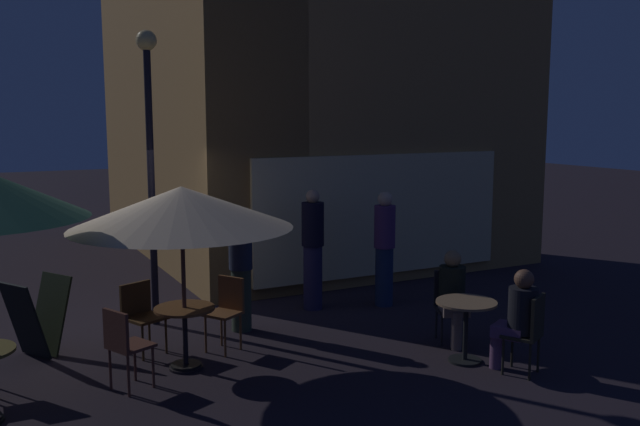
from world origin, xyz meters
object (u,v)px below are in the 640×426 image
(cafe_table_2, at_px, (466,318))
(cafe_chair_3, at_px, (124,341))
(cafe_chair_2, at_px, (141,311))
(patron_standing_2, at_px, (313,249))
(menu_sandwich_board, at_px, (38,317))
(cafe_chair_4, at_px, (530,328))
(cafe_chair_5, at_px, (450,300))
(cafe_chair_1, at_px, (227,306))
(street_lamp_near_corner, at_px, (150,136))
(patron_standing_4, at_px, (384,248))
(patio_umbrella_1, at_px, (182,208))
(patron_seated_0, at_px, (518,314))
(patron_seated_1, at_px, (453,291))
(cafe_table_1, at_px, (185,325))
(patron_standing_3, at_px, (241,268))

(cafe_table_2, bearing_deg, cafe_chair_3, 165.76)
(cafe_chair_2, xyz_separation_m, patron_standing_2, (2.81, 0.78, 0.40))
(menu_sandwich_board, distance_m, cafe_chair_4, 5.93)
(cafe_chair_4, height_order, cafe_chair_5, cafe_chair_4)
(cafe_table_2, height_order, cafe_chair_5, cafe_chair_5)
(cafe_chair_2, xyz_separation_m, cafe_chair_5, (3.76, -1.38, 0.00))
(cafe_chair_1, height_order, patron_standing_2, patron_standing_2)
(street_lamp_near_corner, bearing_deg, patron_standing_4, -11.05)
(menu_sandwich_board, height_order, patio_umbrella_1, patio_umbrella_1)
(patron_seated_0, bearing_deg, cafe_chair_3, 41.65)
(street_lamp_near_corner, bearing_deg, patio_umbrella_1, -93.57)
(cafe_chair_2, height_order, cafe_chair_5, cafe_chair_5)
(patron_seated_0, height_order, patron_standing_2, patron_standing_2)
(cafe_chair_1, height_order, patron_seated_1, patron_seated_1)
(cafe_table_1, xyz_separation_m, patron_standing_2, (2.48, 1.58, 0.40))
(cafe_chair_3, relative_size, cafe_chair_5, 0.99)
(cafe_chair_3, relative_size, patron_standing_3, 0.53)
(patron_standing_2, bearing_deg, cafe_table_1, 129.97)
(patron_standing_2, bearing_deg, patron_seated_0, -157.79)
(cafe_chair_3, xyz_separation_m, cafe_chair_5, (4.21, -0.23, -0.02))
(cafe_chair_3, xyz_separation_m, cafe_chair_4, (4.23, -1.66, -0.00))
(street_lamp_near_corner, xyz_separation_m, menu_sandwich_board, (-1.62, -0.66, -2.19))
(cafe_chair_4, relative_size, patron_seated_1, 0.77)
(cafe_chair_4, height_order, patron_standing_4, patron_standing_4)
(patio_umbrella_1, bearing_deg, cafe_chair_5, -9.62)
(menu_sandwich_board, height_order, patron_seated_0, patron_seated_0)
(street_lamp_near_corner, relative_size, cafe_chair_3, 4.48)
(street_lamp_near_corner, distance_m, cafe_table_1, 2.88)
(cafe_table_2, relative_size, patron_standing_4, 0.42)
(cafe_chair_3, bearing_deg, patron_seated_1, -29.37)
(cafe_chair_1, bearing_deg, patio_umbrella_1, -0.00)
(menu_sandwich_board, xyz_separation_m, patron_seated_1, (4.87, -1.96, 0.20))
(cafe_chair_2, height_order, patron_seated_1, patron_seated_1)
(patio_umbrella_1, relative_size, cafe_chair_4, 2.70)
(menu_sandwich_board, relative_size, cafe_table_2, 1.28)
(cafe_table_2, xyz_separation_m, patron_standing_2, (-0.61, 2.91, 0.39))
(patron_standing_2, bearing_deg, cafe_chair_2, 112.94)
(cafe_chair_1, relative_size, patron_standing_3, 0.54)
(cafe_table_2, bearing_deg, cafe_chair_1, 144.24)
(cafe_chair_2, bearing_deg, cafe_chair_3, -43.57)
(cafe_table_1, relative_size, cafe_chair_1, 0.80)
(patron_seated_0, relative_size, patron_standing_4, 0.68)
(cafe_table_1, bearing_deg, menu_sandwich_board, 140.15)
(street_lamp_near_corner, distance_m, patron_standing_4, 3.93)
(cafe_table_2, bearing_deg, cafe_chair_4, -61.93)
(street_lamp_near_corner, relative_size, patron_seated_0, 3.33)
(patron_standing_2, bearing_deg, patron_standing_3, 117.83)
(menu_sandwich_board, distance_m, patron_seated_1, 5.26)
(menu_sandwich_board, distance_m, patron_seated_0, 5.81)
(cafe_table_2, height_order, cafe_chair_1, cafe_chair_1)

